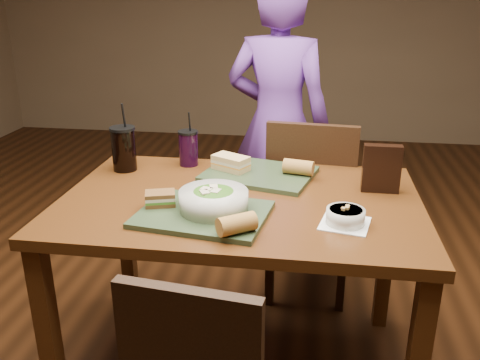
% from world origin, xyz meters
% --- Properties ---
extents(dining_table, '(1.30, 0.85, 0.75)m').
position_xyz_m(dining_table, '(0.00, 0.00, 0.66)').
color(dining_table, '#4A270E').
rests_on(dining_table, ground).
extents(chair_far, '(0.44, 0.44, 0.92)m').
position_xyz_m(chair_far, '(0.25, 0.54, 0.51)').
color(chair_far, black).
rests_on(chair_far, ground).
extents(diner, '(0.62, 0.46, 1.55)m').
position_xyz_m(diner, '(0.06, 0.98, 0.78)').
color(diner, '#65338E').
rests_on(diner, ground).
extents(tray_near, '(0.46, 0.38, 0.02)m').
position_xyz_m(tray_near, '(-0.10, -0.18, 0.76)').
color(tray_near, '#2A3921').
rests_on(tray_near, dining_table).
extents(tray_far, '(0.49, 0.41, 0.02)m').
position_xyz_m(tray_far, '(0.04, 0.24, 0.76)').
color(tray_far, '#2A3921').
rests_on(tray_far, dining_table).
extents(salad_bowl, '(0.23, 0.23, 0.08)m').
position_xyz_m(salad_bowl, '(-0.07, -0.16, 0.81)').
color(salad_bowl, silver).
rests_on(salad_bowl, tray_near).
extents(soup_bowl, '(0.18, 0.18, 0.06)m').
position_xyz_m(soup_bowl, '(0.37, -0.17, 0.78)').
color(soup_bowl, white).
rests_on(soup_bowl, dining_table).
extents(sandwich_near, '(0.12, 0.09, 0.05)m').
position_xyz_m(sandwich_near, '(-0.25, -0.14, 0.79)').
color(sandwich_near, '#593819').
rests_on(sandwich_near, tray_near).
extents(sandwich_far, '(0.17, 0.14, 0.06)m').
position_xyz_m(sandwich_far, '(-0.08, 0.25, 0.80)').
color(sandwich_far, tan).
rests_on(sandwich_far, tray_far).
extents(baguette_near, '(0.13, 0.12, 0.06)m').
position_xyz_m(baguette_near, '(0.04, -0.32, 0.80)').
color(baguette_near, '#AD7533').
rests_on(baguette_near, tray_near).
extents(baguette_far, '(0.13, 0.08, 0.06)m').
position_xyz_m(baguette_far, '(0.20, 0.24, 0.80)').
color(baguette_far, '#AD7533').
rests_on(baguette_far, tray_far).
extents(cup_cola, '(0.11, 0.11, 0.28)m').
position_xyz_m(cup_cola, '(-0.52, 0.24, 0.84)').
color(cup_cola, black).
rests_on(cup_cola, dining_table).
extents(cup_berry, '(0.09, 0.09, 0.23)m').
position_xyz_m(cup_berry, '(-0.27, 0.34, 0.83)').
color(cup_berry, black).
rests_on(cup_berry, dining_table).
extents(chip_bag, '(0.14, 0.04, 0.18)m').
position_xyz_m(chip_bag, '(0.51, 0.14, 0.84)').
color(chip_bag, black).
rests_on(chip_bag, dining_table).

